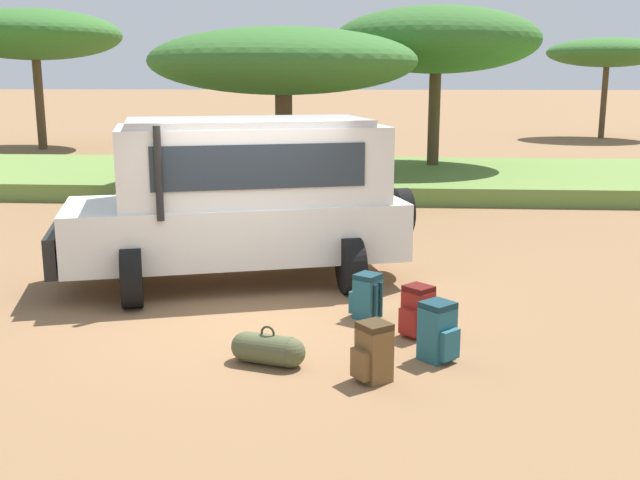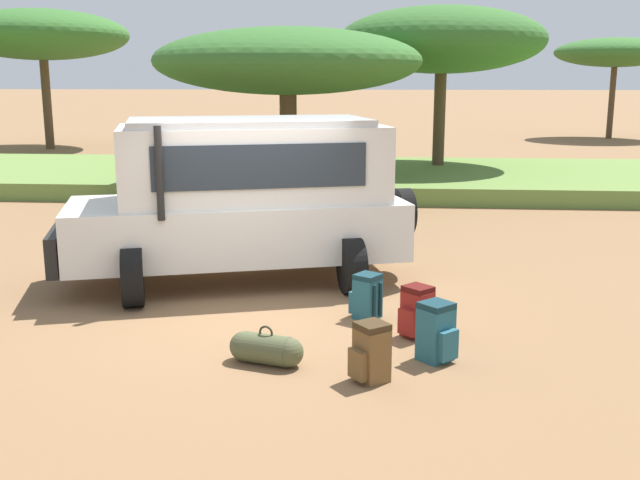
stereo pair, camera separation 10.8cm
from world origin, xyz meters
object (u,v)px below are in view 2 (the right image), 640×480
(safari_vehicle, at_px, (244,197))
(duffel_bag_low_black_case, at_px, (266,349))
(backpack_cluster_center, at_px, (367,297))
(backpack_near_rear_wheel, at_px, (417,312))
(acacia_tree_left_mid, at_px, (288,62))
(acacia_tree_right_mid, at_px, (616,53))
(acacia_tree_centre_back, at_px, (442,40))
(acacia_tree_far_left, at_px, (42,35))
(backpack_beside_front_wheel, at_px, (436,332))
(backpack_outermost, at_px, (371,353))

(safari_vehicle, distance_m, duffel_bag_low_black_case, 3.58)
(backpack_cluster_center, distance_m, backpack_near_rear_wheel, 0.89)
(safari_vehicle, xyz_separation_m, acacia_tree_left_mid, (-0.31, 7.80, 2.08))
(acacia_tree_left_mid, relative_size, acacia_tree_right_mid, 1.13)
(acacia_tree_centre_back, bearing_deg, safari_vehicle, -107.51)
(backpack_near_rear_wheel, bearing_deg, acacia_tree_right_mid, 70.17)
(backpack_cluster_center, distance_m, acacia_tree_far_left, 26.13)
(backpack_beside_front_wheel, xyz_separation_m, backpack_cluster_center, (-0.79, 1.41, -0.04))
(backpack_outermost, bearing_deg, backpack_cluster_center, 92.42)
(acacia_tree_far_left, bearing_deg, backpack_near_rear_wheel, -56.92)
(safari_vehicle, distance_m, backpack_near_rear_wheel, 3.52)
(backpack_near_rear_wheel, xyz_separation_m, backpack_outermost, (-0.52, -1.37, -0.00))
(backpack_cluster_center, height_order, acacia_tree_far_left, acacia_tree_far_left)
(acacia_tree_centre_back, bearing_deg, backpack_beside_front_wheel, -94.04)
(acacia_tree_far_left, height_order, acacia_tree_right_mid, acacia_tree_far_left)
(backpack_beside_front_wheel, relative_size, acacia_tree_far_left, 0.09)
(backpack_outermost, bearing_deg, duffel_bag_low_black_case, 162.33)
(backpack_near_rear_wheel, height_order, acacia_tree_centre_back, acacia_tree_centre_back)
(backpack_cluster_center, xyz_separation_m, acacia_tree_right_mid, (11.35, 29.14, 3.85))
(backpack_near_rear_wheel, relative_size, duffel_bag_low_black_case, 0.75)
(backpack_beside_front_wheel, bearing_deg, acacia_tree_right_mid, 70.92)
(acacia_tree_right_mid, bearing_deg, backpack_near_rear_wheel, -109.83)
(backpack_beside_front_wheel, xyz_separation_m, acacia_tree_right_mid, (10.56, 30.54, 3.82))
(safari_vehicle, xyz_separation_m, backpack_beside_front_wheel, (2.66, -3.05, -0.97))
(duffel_bag_low_black_case, bearing_deg, safari_vehicle, 104.01)
(backpack_cluster_center, distance_m, acacia_tree_right_mid, 31.51)
(backpack_beside_front_wheel, height_order, backpack_near_rear_wheel, backpack_beside_front_wheel)
(backpack_cluster_center, bearing_deg, safari_vehicle, 138.68)
(acacia_tree_far_left, bearing_deg, backpack_cluster_center, -57.26)
(duffel_bag_low_black_case, bearing_deg, acacia_tree_far_left, 118.91)
(duffel_bag_low_black_case, relative_size, acacia_tree_far_left, 0.11)
(backpack_beside_front_wheel, relative_size, acacia_tree_left_mid, 0.10)
(backpack_near_rear_wheel, height_order, acacia_tree_right_mid, acacia_tree_right_mid)
(acacia_tree_far_left, distance_m, acacia_tree_left_mid, 17.00)
(duffel_bag_low_black_case, distance_m, acacia_tree_left_mid, 11.62)
(backpack_near_rear_wheel, bearing_deg, duffel_bag_low_black_case, -148.63)
(acacia_tree_far_left, bearing_deg, acacia_tree_centre_back, -27.75)
(safari_vehicle, height_order, duffel_bag_low_black_case, safari_vehicle)
(backpack_near_rear_wheel, bearing_deg, backpack_cluster_center, 132.98)
(duffel_bag_low_black_case, bearing_deg, backpack_cluster_center, 57.78)
(backpack_beside_front_wheel, relative_size, backpack_near_rear_wheel, 1.06)
(backpack_near_rear_wheel, relative_size, acacia_tree_centre_back, 0.10)
(backpack_outermost, xyz_separation_m, duffel_bag_low_black_case, (-1.13, 0.36, -0.13))
(backpack_near_rear_wheel, xyz_separation_m, acacia_tree_left_mid, (-2.78, 10.10, 3.08))
(duffel_bag_low_black_case, relative_size, acacia_tree_centre_back, 0.14)
(backpack_outermost, height_order, acacia_tree_centre_back, acacia_tree_centre_back)
(acacia_tree_far_left, height_order, acacia_tree_centre_back, acacia_tree_far_left)
(safari_vehicle, height_order, backpack_cluster_center, safari_vehicle)
(backpack_near_rear_wheel, distance_m, acacia_tree_centre_back, 14.57)
(backpack_beside_front_wheel, relative_size, backpack_outermost, 1.07)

